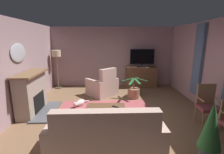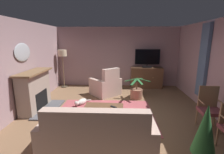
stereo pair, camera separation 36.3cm
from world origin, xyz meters
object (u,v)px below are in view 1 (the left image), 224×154
(television, at_px, (142,58))
(cat, at_px, (80,103))
(tv_cabinet, at_px, (141,77))
(side_chair_far_end, at_px, (208,104))
(armchair_beside_cabinet, at_px, (103,86))
(floor_lamp, at_px, (56,57))
(wall_mirror_oval, at_px, (18,53))
(sofa_floral, at_px, (106,138))
(tv_remote, at_px, (116,107))
(potted_plant_leafy_by_curtain, at_px, (211,130))
(coffee_table, at_px, (106,108))
(potted_plant_tall_palm_by_window, at_px, (134,92))
(fireplace, at_px, (32,94))

(television, xyz_separation_m, cat, (-2.43, -2.06, -1.22))
(tv_cabinet, xyz_separation_m, side_chair_far_end, (0.94, -3.39, 0.10))
(armchair_beside_cabinet, height_order, floor_lamp, floor_lamp)
(wall_mirror_oval, height_order, sofa_floral, wall_mirror_oval)
(floor_lamp, bearing_deg, cat, -58.76)
(wall_mirror_oval, distance_m, armchair_beside_cabinet, 3.03)
(tv_remote, height_order, sofa_floral, sofa_floral)
(sofa_floral, bearing_deg, potted_plant_leafy_by_curtain, -9.65)
(side_chair_far_end, bearing_deg, potted_plant_leafy_by_curtain, -120.55)
(potted_plant_leafy_by_curtain, distance_m, floor_lamp, 6.05)
(side_chair_far_end, bearing_deg, sofa_floral, -157.86)
(sofa_floral, xyz_separation_m, armchair_beside_cabinet, (-0.11, 3.35, 0.01))
(wall_mirror_oval, bearing_deg, potted_plant_leafy_by_curtain, -27.95)
(coffee_table, relative_size, side_chair_far_end, 1.00)
(coffee_table, distance_m, armchair_beside_cabinet, 2.11)
(tv_remote, distance_m, side_chair_far_end, 2.29)
(potted_plant_tall_palm_by_window, bearing_deg, tv_remote, -113.00)
(fireplace, bearing_deg, tv_cabinet, 34.48)
(armchair_beside_cabinet, relative_size, potted_plant_leafy_by_curtain, 1.15)
(floor_lamp, bearing_deg, television, 0.54)
(potted_plant_leafy_by_curtain, bearing_deg, tv_cabinet, 91.93)
(coffee_table, height_order, sofa_floral, sofa_floral)
(fireplace, bearing_deg, armchair_beside_cabinet, 36.34)
(television, relative_size, armchair_beside_cabinet, 0.81)
(wall_mirror_oval, xyz_separation_m, tv_cabinet, (3.94, 2.54, -1.30))
(potted_plant_leafy_by_curtain, bearing_deg, potted_plant_tall_palm_by_window, 102.56)
(fireplace, relative_size, sofa_floral, 0.70)
(armchair_beside_cabinet, xyz_separation_m, potted_plant_tall_palm_by_window, (1.12, -0.37, -0.13))
(potted_plant_tall_palm_by_window, relative_size, cat, 1.51)
(floor_lamp, bearing_deg, sofa_floral, -64.35)
(tv_cabinet, bearing_deg, side_chair_far_end, -74.50)
(wall_mirror_oval, xyz_separation_m, television, (3.94, 2.48, -0.41))
(coffee_table, bearing_deg, tv_cabinet, 63.40)
(tv_remote, xyz_separation_m, potted_plant_tall_palm_by_window, (0.77, 1.81, -0.22))
(side_chair_far_end, bearing_deg, wall_mirror_oval, 170.09)
(potted_plant_leafy_by_curtain, xyz_separation_m, cat, (-2.59, 2.59, -0.52))
(tv_cabinet, distance_m, floor_lamp, 3.78)
(potted_plant_tall_palm_by_window, bearing_deg, television, 67.56)
(fireplace, bearing_deg, potted_plant_tall_palm_by_window, 19.43)
(television, height_order, tv_remote, television)
(armchair_beside_cabinet, xyz_separation_m, side_chair_far_end, (2.63, -2.32, 0.19))
(side_chair_far_end, distance_m, potted_plant_leafy_by_curtain, 1.54)
(sofa_floral, bearing_deg, potted_plant_tall_palm_by_window, 71.24)
(coffee_table, relative_size, sofa_floral, 0.49)
(coffee_table, xyz_separation_m, potted_plant_tall_palm_by_window, (1.02, 1.74, -0.15))
(coffee_table, relative_size, potted_plant_tall_palm_by_window, 1.05)
(coffee_table, bearing_deg, wall_mirror_oval, 164.87)
(coffee_table, bearing_deg, tv_remote, -16.05)
(armchair_beside_cabinet, height_order, potted_plant_leafy_by_curtain, potted_plant_leafy_by_curtain)
(television, height_order, coffee_table, television)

